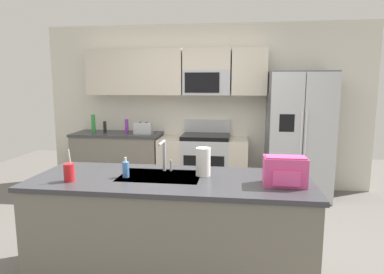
{
  "coord_description": "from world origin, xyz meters",
  "views": [
    {
      "loc": [
        0.52,
        -3.28,
        1.67
      ],
      "look_at": [
        -0.01,
        0.6,
        1.05
      ],
      "focal_mm": 31.37,
      "sensor_mm": 36.0,
      "label": 1
    }
  ],
  "objects_px": {
    "soap_dispenser": "(126,169)",
    "backpack": "(285,170)",
    "refrigerator": "(298,135)",
    "bottle_purple": "(127,126)",
    "range_oven": "(203,163)",
    "paper_towel_roll": "(203,162)",
    "pepper_mill": "(105,127)",
    "sink_faucet": "(164,153)",
    "toaster": "(143,128)",
    "bottle_green": "(93,123)",
    "drink_cup_red": "(69,172)"
  },
  "relations": [
    {
      "from": "range_oven",
      "to": "soap_dispenser",
      "type": "height_order",
      "value": "range_oven"
    },
    {
      "from": "bottle_green",
      "to": "sink_faucet",
      "type": "relative_size",
      "value": 1.0
    },
    {
      "from": "toaster",
      "to": "paper_towel_roll",
      "type": "bearing_deg",
      "value": -62.83
    },
    {
      "from": "bottle_green",
      "to": "soap_dispenser",
      "type": "relative_size",
      "value": 1.66
    },
    {
      "from": "range_oven",
      "to": "sink_faucet",
      "type": "xyz_separation_m",
      "value": [
        -0.12,
        -2.24,
        0.62
      ]
    },
    {
      "from": "bottle_purple",
      "to": "backpack",
      "type": "height_order",
      "value": "backpack"
    },
    {
      "from": "backpack",
      "to": "pepper_mill",
      "type": "bearing_deg",
      "value": 134.44
    },
    {
      "from": "sink_faucet",
      "to": "soap_dispenser",
      "type": "height_order",
      "value": "sink_faucet"
    },
    {
      "from": "soap_dispenser",
      "to": "bottle_purple",
      "type": "bearing_deg",
      "value": 108.38
    },
    {
      "from": "bottle_purple",
      "to": "paper_towel_roll",
      "type": "relative_size",
      "value": 0.91
    },
    {
      "from": "bottle_green",
      "to": "paper_towel_roll",
      "type": "bearing_deg",
      "value": -49.38
    },
    {
      "from": "range_oven",
      "to": "toaster",
      "type": "relative_size",
      "value": 4.86
    },
    {
      "from": "refrigerator",
      "to": "drink_cup_red",
      "type": "relative_size",
      "value": 7.02
    },
    {
      "from": "range_oven",
      "to": "soap_dispenser",
      "type": "relative_size",
      "value": 8.0
    },
    {
      "from": "soap_dispenser",
      "to": "backpack",
      "type": "bearing_deg",
      "value": -2.42
    },
    {
      "from": "pepper_mill",
      "to": "soap_dispenser",
      "type": "height_order",
      "value": "pepper_mill"
    },
    {
      "from": "sink_faucet",
      "to": "backpack",
      "type": "relative_size",
      "value": 0.88
    },
    {
      "from": "sink_faucet",
      "to": "backpack",
      "type": "height_order",
      "value": "sink_faucet"
    },
    {
      "from": "pepper_mill",
      "to": "drink_cup_red",
      "type": "xyz_separation_m",
      "value": [
        0.77,
        -2.64,
        -0.02
      ]
    },
    {
      "from": "pepper_mill",
      "to": "backpack",
      "type": "height_order",
      "value": "backpack"
    },
    {
      "from": "sink_faucet",
      "to": "paper_towel_roll",
      "type": "xyz_separation_m",
      "value": [
        0.36,
        -0.09,
        -0.05
      ]
    },
    {
      "from": "refrigerator",
      "to": "paper_towel_roll",
      "type": "relative_size",
      "value": 7.71
    },
    {
      "from": "bottle_green",
      "to": "refrigerator",
      "type": "bearing_deg",
      "value": -1.89
    },
    {
      "from": "bottle_green",
      "to": "soap_dispenser",
      "type": "bearing_deg",
      "value": -60.93
    },
    {
      "from": "bottle_purple",
      "to": "backpack",
      "type": "distance_m",
      "value": 3.29
    },
    {
      "from": "pepper_mill",
      "to": "sink_faucet",
      "type": "relative_size",
      "value": 0.64
    },
    {
      "from": "paper_towel_roll",
      "to": "refrigerator",
      "type": "bearing_deg",
      "value": 62.51
    },
    {
      "from": "bottle_purple",
      "to": "paper_towel_roll",
      "type": "xyz_separation_m",
      "value": [
        1.46,
        -2.34,
        0.01
      ]
    },
    {
      "from": "paper_towel_roll",
      "to": "pepper_mill",
      "type": "bearing_deg",
      "value": 128.03
    },
    {
      "from": "soap_dispenser",
      "to": "sink_faucet",
      "type": "bearing_deg",
      "value": 38.31
    },
    {
      "from": "range_oven",
      "to": "drink_cup_red",
      "type": "relative_size",
      "value": 5.16
    },
    {
      "from": "drink_cup_red",
      "to": "refrigerator",
      "type": "bearing_deg",
      "value": 49.2
    },
    {
      "from": "refrigerator",
      "to": "bottle_purple",
      "type": "xyz_separation_m",
      "value": [
        -2.63,
        0.09,
        0.08
      ]
    },
    {
      "from": "range_oven",
      "to": "paper_towel_roll",
      "type": "height_order",
      "value": "paper_towel_roll"
    },
    {
      "from": "refrigerator",
      "to": "sink_faucet",
      "type": "relative_size",
      "value": 6.56
    },
    {
      "from": "range_oven",
      "to": "pepper_mill",
      "type": "relative_size",
      "value": 7.54
    },
    {
      "from": "sink_faucet",
      "to": "toaster",
      "type": "bearing_deg",
      "value": 110.35
    },
    {
      "from": "bottle_purple",
      "to": "sink_faucet",
      "type": "bearing_deg",
      "value": -63.92
    },
    {
      "from": "sink_faucet",
      "to": "soap_dispenser",
      "type": "distance_m",
      "value": 0.37
    },
    {
      "from": "refrigerator",
      "to": "toaster",
      "type": "height_order",
      "value": "refrigerator"
    },
    {
      "from": "backpack",
      "to": "bottle_green",
      "type": "bearing_deg",
      "value": 136.34
    },
    {
      "from": "pepper_mill",
      "to": "sink_faucet",
      "type": "distance_m",
      "value": 2.67
    },
    {
      "from": "soap_dispenser",
      "to": "drink_cup_red",
      "type": "bearing_deg",
      "value": -156.32
    },
    {
      "from": "sink_faucet",
      "to": "backpack",
      "type": "xyz_separation_m",
      "value": [
        1.0,
        -0.28,
        -0.05
      ]
    },
    {
      "from": "toaster",
      "to": "pepper_mill",
      "type": "height_order",
      "value": "same"
    },
    {
      "from": "bottle_purple",
      "to": "soap_dispenser",
      "type": "relative_size",
      "value": 1.28
    },
    {
      "from": "toaster",
      "to": "bottle_purple",
      "type": "xyz_separation_m",
      "value": [
        -0.29,
        0.07,
        0.02
      ]
    },
    {
      "from": "refrigerator",
      "to": "paper_towel_roll",
      "type": "height_order",
      "value": "refrigerator"
    },
    {
      "from": "bottle_purple",
      "to": "bottle_green",
      "type": "xyz_separation_m",
      "value": [
        -0.56,
        0.02,
        0.03
      ]
    },
    {
      "from": "soap_dispenser",
      "to": "paper_towel_roll",
      "type": "distance_m",
      "value": 0.65
    }
  ]
}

